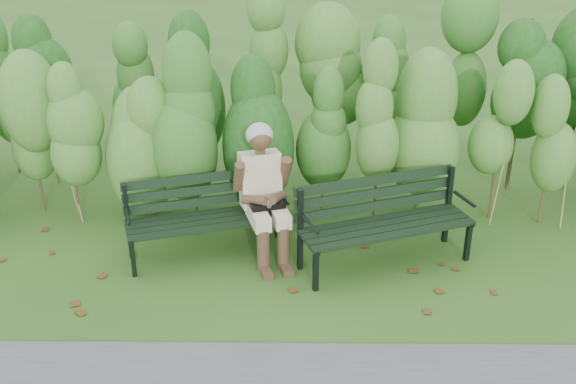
{
  "coord_description": "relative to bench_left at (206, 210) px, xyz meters",
  "views": [
    {
      "loc": [
        0.06,
        -5.32,
        3.39
      ],
      "look_at": [
        0.0,
        0.35,
        0.75
      ],
      "focal_mm": 42.0,
      "sensor_mm": 36.0,
      "label": 1
    }
  ],
  "objects": [
    {
      "name": "hedge_band",
      "position": [
        0.8,
        1.32,
        0.8
      ],
      "size": [
        11.04,
        1.67,
        2.42
      ],
      "color": "#47381E",
      "rests_on": "ground"
    },
    {
      "name": "ground",
      "position": [
        0.8,
        -0.55,
        -0.46
      ],
      "size": [
        80.0,
        80.0,
        0.0
      ],
      "primitive_type": "plane",
      "color": "#274E18"
    },
    {
      "name": "bench_left",
      "position": [
        0.0,
        0.0,
        0.0
      ],
      "size": [
        1.64,
        0.94,
        0.78
      ],
      "color": "black",
      "rests_on": "ground"
    },
    {
      "name": "seated_woman",
      "position": [
        0.57,
        -0.0,
        0.26
      ],
      "size": [
        0.61,
        0.87,
        1.32
      ],
      "color": "#C2A890",
      "rests_on": "ground"
    },
    {
      "name": "leaf_litter",
      "position": [
        0.13,
        -0.59,
        -0.46
      ],
      "size": [
        6.05,
        2.17,
        0.01
      ],
      "color": "#573315",
      "rests_on": "ground"
    },
    {
      "name": "bench_right",
      "position": [
        1.7,
        -0.15,
        0.03
      ],
      "size": [
        1.75,
        1.08,
        0.83
      ],
      "color": "black",
      "rests_on": "ground"
    }
  ]
}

